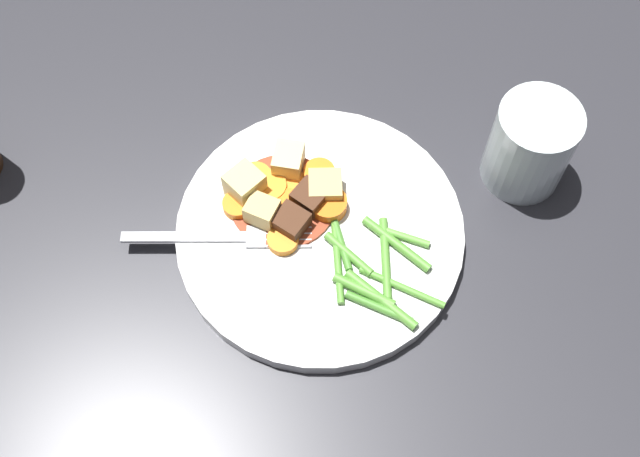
{
  "coord_description": "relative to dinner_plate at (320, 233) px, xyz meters",
  "views": [
    {
      "loc": [
        -0.22,
        0.26,
        0.67
      ],
      "look_at": [
        0.0,
        0.0,
        0.02
      ],
      "focal_mm": 44.89,
      "sensor_mm": 36.0,
      "label": 1
    }
  ],
  "objects": [
    {
      "name": "green_bean_0",
      "position": [
        -0.02,
        0.0,
        0.01
      ],
      "size": [
        0.05,
        0.04,
        0.01
      ],
      "primitive_type": "cylinder",
      "rotation": [
        0.0,
        1.57,
        5.66
      ],
      "color": "#4C8E33",
      "rests_on": "dinner_plate"
    },
    {
      "name": "carrot_slice_0",
      "position": [
        0.08,
        0.0,
        0.01
      ],
      "size": [
        0.03,
        0.03,
        0.01
      ],
      "primitive_type": "cylinder",
      "rotation": [
        0.0,
        0.0,
        4.65
      ],
      "color": "orange",
      "rests_on": "dinner_plate"
    },
    {
      "name": "potato_chunk_2",
      "position": [
        0.06,
        -0.03,
        0.02
      ],
      "size": [
        0.04,
        0.04,
        0.03
      ],
      "primitive_type": "cube",
      "rotation": [
        0.0,
        0.0,
        0.52
      ],
      "color": "#EAD68C",
      "rests_on": "dinner_plate"
    },
    {
      "name": "carrot_slice_7",
      "position": [
        0.02,
        0.03,
        0.01
      ],
      "size": [
        0.04,
        0.04,
        0.01
      ],
      "primitive_type": "cylinder",
      "rotation": [
        0.0,
        0.0,
        2.16
      ],
      "color": "orange",
      "rests_on": "dinner_plate"
    },
    {
      "name": "carrot_slice_5",
      "position": [
        0.04,
        -0.04,
        0.01
      ],
      "size": [
        0.04,
        0.04,
        0.01
      ],
      "primitive_type": "cylinder",
      "rotation": [
        0.0,
        0.0,
        5.47
      ],
      "color": "orange",
      "rests_on": "dinner_plate"
    },
    {
      "name": "water_glass",
      "position": [
        -0.11,
        -0.18,
        0.04
      ],
      "size": [
        0.08,
        0.08,
        0.09
      ],
      "primitive_type": "cylinder",
      "color": "silver",
      "rests_on": "ground_plane"
    },
    {
      "name": "potato_chunk_3",
      "position": [
        0.02,
        -0.03,
        0.02
      ],
      "size": [
        0.04,
        0.04,
        0.02
      ],
      "primitive_type": "cube",
      "rotation": [
        0.0,
        0.0,
        5.42
      ],
      "color": "#DBBC6B",
      "rests_on": "dinner_plate"
    },
    {
      "name": "potato_chunk_0",
      "position": [
        0.05,
        0.03,
        0.02
      ],
      "size": [
        0.03,
        0.03,
        0.03
      ],
      "primitive_type": "cube",
      "rotation": [
        0.0,
        0.0,
        4.98
      ],
      "color": "#DBBC6B",
      "rests_on": "dinner_plate"
    },
    {
      "name": "carrot_slice_3",
      "position": [
        0.01,
        -0.02,
        0.02
      ],
      "size": [
        0.05,
        0.05,
        0.01
      ],
      "primitive_type": "cylinder",
      "rotation": [
        0.0,
        0.0,
        1.98
      ],
      "color": "orange",
      "rests_on": "dinner_plate"
    },
    {
      "name": "carrot_slice_4",
      "position": [
        0.07,
        0.03,
        0.01
      ],
      "size": [
        0.04,
        0.04,
        0.01
      ],
      "primitive_type": "cylinder",
      "rotation": [
        0.0,
        0.0,
        2.16
      ],
      "color": "orange",
      "rests_on": "dinner_plate"
    },
    {
      "name": "meat_chunk_1",
      "position": [
        0.02,
        -0.01,
        0.02
      ],
      "size": [
        0.03,
        0.03,
        0.02
      ],
      "primitive_type": "cube",
      "rotation": [
        0.0,
        0.0,
        1.62
      ],
      "color": "#4C2B19",
      "rests_on": "dinner_plate"
    },
    {
      "name": "carrot_slice_6",
      "position": [
        0.05,
        -0.02,
        0.01
      ],
      "size": [
        0.04,
        0.04,
        0.01
      ],
      "primitive_type": "cylinder",
      "rotation": [
        0.0,
        0.0,
        3.99
      ],
      "color": "orange",
      "rests_on": "dinner_plate"
    },
    {
      "name": "green_bean_4",
      "position": [
        -0.09,
        -0.0,
        0.01
      ],
      "size": [
        0.08,
        0.03,
        0.01
      ],
      "primitive_type": "cylinder",
      "rotation": [
        0.0,
        1.57,
        6.52
      ],
      "color": "#599E38",
      "rests_on": "dinner_plate"
    },
    {
      "name": "potato_chunk_1",
      "position": [
        0.08,
        0.02,
        0.02
      ],
      "size": [
        0.03,
        0.03,
        0.03
      ],
      "primitive_type": "cube",
      "rotation": [
        0.0,
        0.0,
        4.61
      ],
      "color": "#E5CC7A",
      "rests_on": "dinner_plate"
    },
    {
      "name": "stew_sauce",
      "position": [
        0.04,
        -0.0,
        0.01
      ],
      "size": [
        0.1,
        0.1,
        0.0
      ],
      "primitive_type": "cylinder",
      "color": "#93381E",
      "rests_on": "dinner_plate"
    },
    {
      "name": "dinner_plate",
      "position": [
        0.0,
        0.0,
        0.0
      ],
      "size": [
        0.27,
        0.27,
        0.02
      ],
      "primitive_type": "cylinder",
      "color": "white",
      "rests_on": "ground_plane"
    },
    {
      "name": "meat_chunk_0",
      "position": [
        0.02,
        0.02,
        0.02
      ],
      "size": [
        0.03,
        0.03,
        0.02
      ],
      "primitive_type": "cube",
      "rotation": [
        0.0,
        0.0,
        1.67
      ],
      "color": "#4C2B19",
      "rests_on": "dinner_plate"
    },
    {
      "name": "green_bean_9",
      "position": [
        -0.09,
        0.03,
        0.01
      ],
      "size": [
        0.06,
        0.02,
        0.01
      ],
      "primitive_type": "cylinder",
      "rotation": [
        0.0,
        1.57,
        6.55
      ],
      "color": "#4C8E33",
      "rests_on": "dinner_plate"
    },
    {
      "name": "carrot_slice_1",
      "position": [
        0.04,
        -0.0,
        0.01
      ],
      "size": [
        0.03,
        0.03,
        0.01
      ],
      "primitive_type": "cylinder",
      "rotation": [
        0.0,
        0.0,
        3.33
      ],
      "color": "orange",
      "rests_on": "dinner_plate"
    },
    {
      "name": "ground_plane",
      "position": [
        0.0,
        0.0,
        -0.01
      ],
      "size": [
        3.0,
        3.0,
        0.0
      ],
      "primitive_type": "plane",
      "color": "#2D2D33"
    },
    {
      "name": "fork",
      "position": [
        0.06,
        0.06,
        0.01
      ],
      "size": [
        0.14,
        0.12,
        0.0
      ],
      "color": "silver",
      "rests_on": "dinner_plate"
    },
    {
      "name": "green_bean_7",
      "position": [
        -0.07,
        -0.03,
        0.01
      ],
      "size": [
        0.08,
        0.01,
        0.01
      ],
      "primitive_type": "cylinder",
      "rotation": [
        0.0,
        1.57,
        6.25
      ],
      "color": "#599E38",
      "rests_on": "dinner_plate"
    },
    {
      "name": "green_bean_1",
      "position": [
        -0.03,
        0.02,
        0.01
      ],
      "size": [
        0.06,
        0.07,
        0.01
      ],
      "primitive_type": "cylinder",
      "rotation": [
        0.0,
        1.57,
        5.47
      ],
      "color": "#599E38",
      "rests_on": "dinner_plate"
    },
    {
      "name": "green_bean_2",
      "position": [
        -0.06,
        -0.04,
        0.01
      ],
      "size": [
        0.05,
        0.02,
        0.01
      ],
      "primitive_type": "cylinder",
      "rotation": [
        0.0,
        1.57,
        6.62
      ],
      "color": "#66AD42",
      "rests_on": "dinner_plate"
    },
    {
      "name": "green_bean_8",
      "position": [
        -0.07,
        -0.01,
        0.01
      ],
      "size": [
        0.06,
        0.07,
        0.01
      ],
      "primitive_type": "cylinder",
      "rotation": [
        0.0,
        1.57,
        5.42
      ],
      "color": "#599E38",
      "rests_on": "dinner_plate"
    },
    {
      "name": "green_bean_5",
      "position": [
        -0.04,
        0.01,
        0.01
      ],
      "size": [
        0.06,
        0.01,
        0.01
      ],
      "primitive_type": "cylinder",
      "rotation": [
        0.0,
        1.57,
        6.2
      ],
      "color": "#599E38",
      "rests_on": "dinner_plate"
    },
    {
      "name": "carrot_slice_2",
      "position": [
        0.06,
        -0.0,
        0.01
      ],
      "size": [
        0.05,
        0.05,
        0.01
      ],
      "primitive_type": "cylinder",
      "rotation": [
        0.0,
        0.0,
        2.57
      ],
      "color": "orange",
      "rests_on": "dinner_plate"
    },
    {
      "name": "green_bean_3",
      "position": [
        -0.09,
        0.02,
        0.01
      ],
      "size": [
        0.08,
        0.01,
        0.01
      ],
      "primitive_type": "cylinder",
      "rotation": [
        0.0,
        1.57,
        6.26
      ],
      "color": "#599E38",
      "rests_on": "dinner_plate"
    },
    {
      "name": "green_bean_6",
      "position": [
        -0.07,
        0.02,
        0.01
      ],
      "size": [
        0.06,
        0.02,
        0.01
      ],
      "primitive_type": "cylinder",
      "rotation": [
        0.0,
        1.57,
        6.49
      ],
      "color": "#599E38",
      "rests_on": "dinner_plate"
    }
  ]
}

